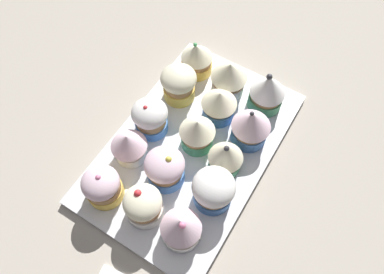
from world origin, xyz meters
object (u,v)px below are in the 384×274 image
cupcake_3 (251,126)px  cupcake_12 (150,117)px  baking_tray (192,147)px  cupcake_11 (129,145)px  cupcake_9 (229,77)px  cupcake_14 (197,59)px  cupcake_13 (179,84)px  cupcake_8 (219,104)px  cupcake_0 (181,227)px  cupcake_10 (102,186)px  cupcake_2 (226,156)px  cupcake_4 (267,92)px  cupcake_5 (142,204)px  cupcake_1 (213,190)px  cupcake_6 (165,168)px  cupcake_7 (197,133)px

cupcake_3 → cupcake_12: 16.94cm
baking_tray → cupcake_11: 11.15cm
cupcake_9 → baking_tray: bearing=-177.8°
cupcake_9 → cupcake_12: bearing=152.9°
baking_tray → cupcake_14: (14.56, 7.90, 3.90)cm
cupcake_13 → cupcake_9: bearing=-50.1°
cupcake_11 → cupcake_12: (6.15, 0.04, 0.15)cm
cupcake_8 → cupcake_9: 6.00cm
cupcake_0 → cupcake_10: (-0.92, 13.80, -0.26)cm
cupcake_2 → cupcake_10: size_ratio=1.12×
cupcake_0 → cupcake_11: cupcake_0 is taller
cupcake_4 → cupcake_5: (-28.04, 7.11, -0.66)cm
cupcake_11 → cupcake_5: bearing=-133.1°
cupcake_9 → cupcake_13: 9.09cm
cupcake_0 → cupcake_12: (13.04, 14.45, 0.07)cm
cupcake_2 → cupcake_4: (14.71, -0.14, 0.10)cm
baking_tray → cupcake_4: (14.18, -6.78, 4.48)cm
baking_tray → cupcake_9: cupcake_9 is taller
cupcake_2 → cupcake_9: cupcake_2 is taller
cupcake_1 → cupcake_8: size_ratio=1.03×
cupcake_2 → cupcake_5: (-13.33, 6.98, -0.56)cm
cupcake_8 → cupcake_13: bearing=89.8°
cupcake_10 → cupcake_14: 29.27cm
cupcake_2 → cupcake_4: size_ratio=0.94×
cupcake_6 → cupcake_12: (6.48, 7.28, 0.13)cm
baking_tray → cupcake_14: 17.02cm
cupcake_14 → cupcake_4: bearing=-91.5°
cupcake_11 → cupcake_13: cupcake_13 is taller
cupcake_3 → cupcake_7: size_ratio=1.09×
cupcake_1 → cupcake_5: bearing=132.8°
cupcake_2 → cupcake_7: cupcake_2 is taller
cupcake_3 → cupcake_10: (-21.10, 14.71, -0.69)cm
cupcake_0 → cupcake_6: bearing=47.5°
cupcake_7 → cupcake_0: bearing=-157.3°
cupcake_8 → cupcake_9: size_ratio=0.93×
cupcake_12 → cupcake_13: (8.43, -0.33, 0.10)cm
cupcake_8 → cupcake_10: size_ratio=1.01×
cupcake_2 → cupcake_13: cupcake_2 is taller
cupcake_1 → cupcake_14: size_ratio=1.02×
baking_tray → cupcake_0: bearing=-154.3°
cupcake_1 → cupcake_6: 8.34cm
cupcake_5 → cupcake_14: 29.41cm
cupcake_4 → cupcake_13: cupcake_4 is taller
cupcake_7 → cupcake_12: bearing=100.5°
cupcake_6 → cupcake_7: (8.03, -1.06, 0.30)cm
cupcake_13 → cupcake_12: bearing=177.7°
cupcake_1 → baking_tray: bearing=50.5°
baking_tray → cupcake_6: bearing=175.7°
cupcake_3 → cupcake_14: size_ratio=1.14×
cupcake_13 → cupcake_4: bearing=-65.6°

